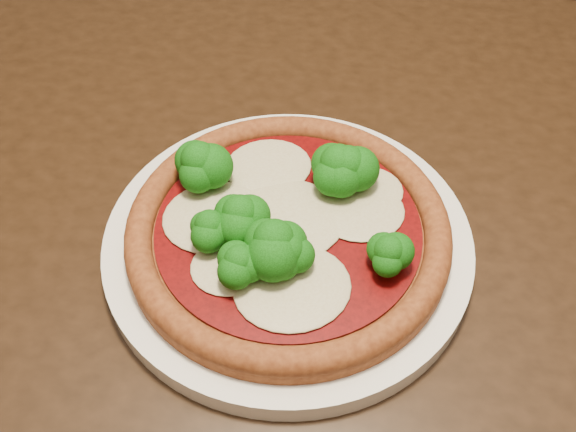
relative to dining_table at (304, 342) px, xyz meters
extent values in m
cube|color=black|center=(0.00, 0.00, 0.08)|extent=(1.33, 1.20, 0.04)
cylinder|color=black|center=(-0.33, 0.54, -0.30)|extent=(0.06, 0.06, 0.71)
cylinder|color=white|center=(-0.01, 0.03, 0.11)|extent=(0.29, 0.29, 0.02)
cylinder|color=brown|center=(-0.01, 0.03, 0.12)|extent=(0.25, 0.25, 0.01)
torus|color=brown|center=(-0.01, 0.03, 0.13)|extent=(0.25, 0.25, 0.02)
cylinder|color=#650405|center=(-0.01, 0.03, 0.13)|extent=(0.20, 0.20, 0.00)
ellipsoid|color=beige|center=(-0.01, 0.09, 0.13)|extent=(0.07, 0.06, 0.01)
ellipsoid|color=beige|center=(0.05, 0.03, 0.13)|extent=(0.07, 0.06, 0.01)
ellipsoid|color=beige|center=(-0.06, 0.05, 0.13)|extent=(0.08, 0.07, 0.01)
ellipsoid|color=beige|center=(0.06, 0.05, 0.13)|extent=(0.06, 0.06, 0.00)
ellipsoid|color=beige|center=(-0.02, -0.03, 0.13)|extent=(0.08, 0.08, 0.01)
ellipsoid|color=beige|center=(-0.01, 0.03, 0.13)|extent=(0.09, 0.08, 0.01)
ellipsoid|color=beige|center=(-0.06, 0.00, 0.13)|extent=(0.06, 0.05, 0.00)
ellipsoid|color=#177913|center=(-0.05, -0.01, 0.15)|extent=(0.04, 0.04, 0.03)
ellipsoid|color=#177913|center=(-0.07, 0.02, 0.15)|extent=(0.04, 0.04, 0.03)
ellipsoid|color=#177913|center=(-0.04, 0.03, 0.16)|extent=(0.05, 0.05, 0.04)
ellipsoid|color=#177913|center=(0.05, -0.03, 0.15)|extent=(0.04, 0.04, 0.03)
ellipsoid|color=#177913|center=(-0.03, -0.01, 0.16)|extent=(0.05, 0.05, 0.04)
ellipsoid|color=#177913|center=(0.04, 0.05, 0.16)|extent=(0.05, 0.05, 0.04)
ellipsoid|color=#177913|center=(0.04, 0.06, 0.16)|extent=(0.05, 0.05, 0.04)
ellipsoid|color=#177913|center=(-0.07, 0.08, 0.16)|extent=(0.05, 0.05, 0.04)
ellipsoid|color=#177913|center=(-0.02, -0.01, 0.15)|extent=(0.04, 0.04, 0.04)
camera|label=1|loc=(-0.08, -0.28, 0.50)|focal=40.00mm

